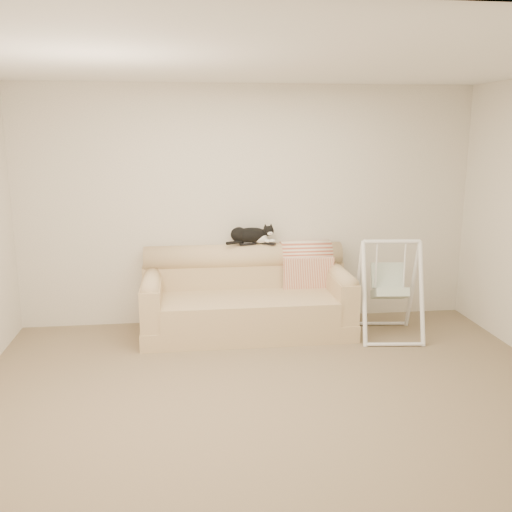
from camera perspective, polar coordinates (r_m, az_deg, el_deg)
The scene contains 8 objects.
ground_plane at distance 4.75m, azimuth 2.14°, elevation -13.99°, with size 5.00×5.00×0.00m, color brown.
room_shell at distance 4.29m, azimuth 2.31°, elevation 4.55°, with size 5.04×4.04×2.60m.
sofa at distance 6.11m, azimuth -0.95°, elevation -4.33°, with size 2.20×0.93×0.90m.
remote_a at distance 6.19m, azimuth -0.84°, elevation 1.25°, with size 0.19×0.09×0.03m.
remote_b at distance 6.22m, azimuth 1.21°, elevation 1.28°, with size 0.17×0.13×0.02m.
tuxedo_cat at distance 6.20m, azimuth -0.51°, elevation 2.12°, with size 0.55×0.26×0.22m.
throw_blanket at distance 6.34m, azimuth 5.01°, elevation -0.25°, with size 0.55×0.38×0.58m.
baby_swing at distance 6.07m, azimuth 13.16°, elevation -3.15°, with size 0.70×0.73×1.04m.
Camera 1 is at (-0.71, -4.19, 2.13)m, focal length 40.00 mm.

